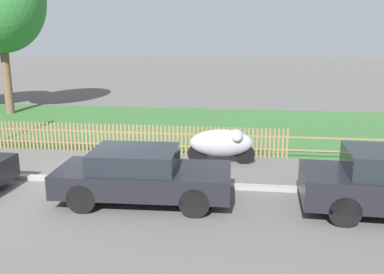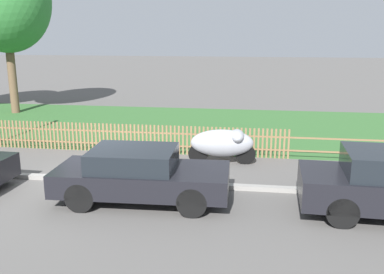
% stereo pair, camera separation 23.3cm
% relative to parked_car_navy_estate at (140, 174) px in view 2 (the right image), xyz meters
% --- Properties ---
extents(ground_plane, '(120.00, 120.00, 0.00)m').
position_rel_parked_car_navy_estate_xyz_m(ground_plane, '(-1.62, 1.03, -0.68)').
color(ground_plane, '#565451').
extents(kerb_stone, '(39.19, 0.20, 0.12)m').
position_rel_parked_car_navy_estate_xyz_m(kerb_stone, '(-1.62, 1.13, -0.62)').
color(kerb_stone, gray).
rests_on(kerb_stone, ground).
extents(grass_strip, '(39.19, 8.65, 0.01)m').
position_rel_parked_car_navy_estate_xyz_m(grass_strip, '(-1.62, 8.41, -0.67)').
color(grass_strip, '#33602D').
rests_on(grass_strip, ground).
extents(park_fence, '(39.19, 0.05, 0.96)m').
position_rel_parked_car_navy_estate_xyz_m(park_fence, '(-1.62, 4.10, -0.19)').
color(park_fence, olive).
rests_on(park_fence, ground).
extents(parked_car_navy_estate, '(4.12, 1.83, 1.29)m').
position_rel_parked_car_navy_estate_xyz_m(parked_car_navy_estate, '(0.00, 0.00, 0.00)').
color(parked_car_navy_estate, black).
rests_on(parked_car_navy_estate, ground).
extents(covered_motorcycle, '(2.05, 0.94, 1.07)m').
position_rel_parked_car_navy_estate_xyz_m(covered_motorcycle, '(1.73, 3.28, -0.02)').
color(covered_motorcycle, black).
rests_on(covered_motorcycle, ground).
extents(tree_behind_motorcycle, '(4.25, 4.25, 7.82)m').
position_rel_parked_car_navy_estate_xyz_m(tree_behind_motorcycle, '(-9.17, 10.23, 4.68)').
color(tree_behind_motorcycle, brown).
rests_on(tree_behind_motorcycle, ground).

